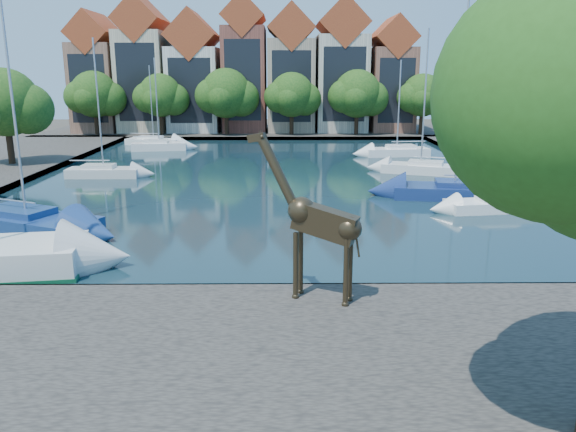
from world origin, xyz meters
TOP-DOWN VIEW (x-y plane):
  - ground at (0.00, 0.00)m, footprint 160.00×160.00m
  - water_basin at (0.00, 24.00)m, footprint 38.00×50.00m
  - near_quay at (0.00, -7.00)m, footprint 50.00×14.00m
  - far_quay at (0.00, 56.00)m, footprint 60.00×16.00m
  - townhouse_west_end at (-23.00, 55.99)m, footprint 5.44×9.18m
  - townhouse_west_mid at (-17.00, 55.99)m, footprint 5.94×9.18m
  - townhouse_west_inner at (-10.50, 55.99)m, footprint 6.43×9.18m
  - townhouse_center at (-4.00, 55.99)m, footprint 5.44×9.18m
  - townhouse_east_inner at (2.00, 55.99)m, footprint 5.94×9.18m
  - townhouse_east_mid at (8.50, 55.99)m, footprint 6.43×9.18m
  - townhouse_east_end at (15.00, 55.99)m, footprint 5.44×9.18m
  - far_tree_far_west at (-21.90, 50.49)m, footprint 7.28×5.60m
  - far_tree_west at (-13.91, 50.49)m, footprint 6.76×5.20m
  - far_tree_mid_west at (-5.89, 50.49)m, footprint 7.80×6.00m
  - far_tree_mid_east at (2.10, 50.49)m, footprint 7.02×5.40m
  - far_tree_east at (10.11, 50.49)m, footprint 7.54×5.80m
  - far_tree_far_east at (18.09, 50.49)m, footprint 6.76×5.20m
  - side_tree_left_far at (-21.90, 27.99)m, footprint 7.28×5.60m
  - giraffe_statue at (1.99, -1.38)m, footprint 3.74×1.86m
  - sailboat_left_b at (-12.33, 8.80)m, footprint 8.35×5.77m
  - sailboat_left_c at (-13.02, 23.86)m, footprint 5.49×1.93m
  - sailboat_left_d at (-12.00, 39.32)m, footprint 5.75×2.69m
  - sailboat_left_e at (-13.63, 44.00)m, footprint 6.28×3.15m
  - sailboat_right_a at (13.19, 12.62)m, footprint 5.60×2.65m
  - sailboat_right_b at (12.00, 16.12)m, footprint 8.08×3.94m
  - sailboat_right_c at (12.00, 25.28)m, footprint 6.44×4.12m
  - sailboat_right_d at (12.00, 35.03)m, footprint 6.34×2.90m

SIDE VIEW (x-z plane):
  - ground at x=0.00m, z-range 0.00..0.00m
  - water_basin at x=0.00m, z-range 0.00..0.08m
  - near_quay at x=0.00m, z-range 0.00..0.50m
  - far_quay at x=0.00m, z-range 0.00..0.50m
  - sailboat_right_a at x=13.19m, z-range -4.22..5.37m
  - sailboat_left_e at x=-13.63m, z-range -3.73..4.90m
  - sailboat_left_c at x=-13.02m, z-range -4.55..5.82m
  - sailboat_right_d at x=12.00m, z-range -3.87..5.16m
  - sailboat_right_c at x=12.00m, z-range -4.93..6.23m
  - sailboat_left_d at x=-12.00m, z-range -3.97..5.34m
  - sailboat_left_b at x=-12.33m, z-range -5.99..7.38m
  - sailboat_right_b at x=12.00m, z-range -5.68..7.08m
  - giraffe_statue at x=1.99m, z-range 0.45..6.02m
  - far_tree_west at x=-13.91m, z-range 1.40..8.76m
  - far_tree_far_east at x=18.09m, z-range 1.40..8.76m
  - far_tree_mid_east at x=2.10m, z-range 1.37..8.89m
  - far_tree_far_west at x=-21.90m, z-range 1.34..9.02m
  - far_tree_east at x=10.11m, z-range 1.32..9.16m
  - far_tree_mid_west at x=-5.89m, z-range 1.29..9.29m
  - side_tree_left_far at x=-21.90m, z-range 1.44..9.32m
  - townhouse_east_end at x=15.00m, z-range -0.11..14.32m
  - townhouse_west_inner at x=-10.50m, z-range -0.22..14.92m
  - townhouse_west_end at x=-23.00m, z-range -0.11..14.83m
  - townhouse_east_inner at x=2.00m, z-range -0.16..15.63m
  - townhouse_east_mid at x=8.50m, z-range -0.22..16.43m
  - townhouse_west_mid at x=-17.00m, z-range -0.16..16.63m
  - townhouse_center at x=-4.00m, z-range -0.10..16.83m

